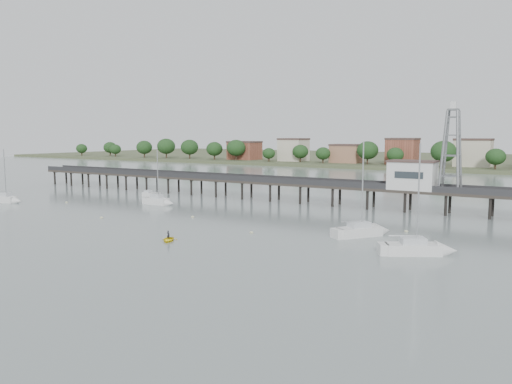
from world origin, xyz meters
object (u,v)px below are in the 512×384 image
at_px(pier, 289,184).
at_px(sailboat_b, 161,201).
at_px(white_tender, 151,195).
at_px(lattice_tower, 452,151).
at_px(sailboat_d, 424,249).
at_px(sailboat_c, 367,231).
at_px(sailboat_a, 9,200).
at_px(yellow_dinghy, 168,241).

xyz_separation_m(pier, sailboat_b, (-19.85, -17.22, -3.14)).
xyz_separation_m(pier, white_tender, (-30.51, -8.69, -3.31)).
distance_m(lattice_tower, sailboat_d, 34.28).
distance_m(lattice_tower, white_tender, 63.51).
distance_m(sailboat_c, white_tender, 58.33).
xyz_separation_m(sailboat_b, sailboat_a, (-28.63, -14.00, -0.00)).
relative_size(sailboat_a, white_tender, 2.81).
relative_size(pier, sailboat_c, 10.96).
bearing_deg(pier, yellow_dinghy, -84.25).
bearing_deg(yellow_dinghy, sailboat_d, -12.11).
distance_m(lattice_tower, sailboat_a, 86.49).
height_order(pier, white_tender, pier).
distance_m(lattice_tower, sailboat_b, 55.16).
bearing_deg(sailboat_a, sailboat_c, -5.84).
bearing_deg(pier, sailboat_d, -43.10).
bearing_deg(white_tender, sailboat_a, -129.86).
distance_m(lattice_tower, yellow_dinghy, 51.56).
height_order(pier, sailboat_a, sailboat_a).
bearing_deg(sailboat_a, sailboat_b, 15.70).
height_order(pier, sailboat_c, sailboat_c).
bearing_deg(sailboat_d, sailboat_a, 149.17).
bearing_deg(white_tender, yellow_dinghy, -45.37).
relative_size(pier, sailboat_b, 13.28).
xyz_separation_m(sailboat_c, sailboat_a, (-73.86, -5.86, 0.01)).
height_order(white_tender, yellow_dinghy, yellow_dinghy).
xyz_separation_m(sailboat_b, sailboat_d, (54.56, -15.26, -0.01)).
xyz_separation_m(lattice_tower, sailboat_a, (-79.98, -31.23, -10.45)).
bearing_deg(white_tender, pier, 14.60).
bearing_deg(white_tender, sailboat_c, -17.92).
xyz_separation_m(lattice_tower, yellow_dinghy, (-27.23, -42.36, -11.10)).
height_order(sailboat_c, sailboat_d, sailboat_c).
height_order(sailboat_d, yellow_dinghy, sailboat_d).
bearing_deg(sailboat_d, lattice_tower, 65.67).
bearing_deg(sailboat_a, lattice_tower, 10.96).
bearing_deg(sailboat_d, yellow_dinghy, 168.00).
bearing_deg(lattice_tower, white_tender, -172.02).
relative_size(pier, sailboat_d, 10.96).
bearing_deg(white_tender, sailboat_b, -39.97).
xyz_separation_m(sailboat_b, white_tender, (-10.66, 8.53, -0.17)).
bearing_deg(yellow_dinghy, sailboat_a, 138.01).
xyz_separation_m(sailboat_d, yellow_dinghy, (-30.44, -9.87, -0.64)).
distance_m(sailboat_a, white_tender, 28.82).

